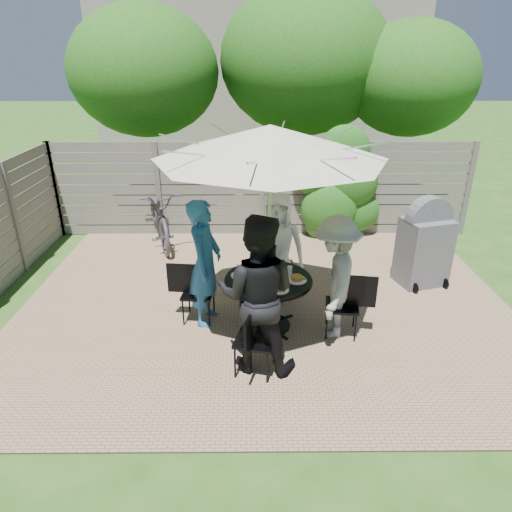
{
  "coord_description": "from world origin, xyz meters",
  "views": [
    {
      "loc": [
        -0.17,
        -5.57,
        3.37
      ],
      "look_at": [
        -0.14,
        -0.19,
        0.95
      ],
      "focal_mm": 32.0,
      "sensor_mm": 36.0,
      "label": 1
    }
  ],
  "objects_px": {
    "chair_right": "(342,317)",
    "syrup_jug": "(264,270)",
    "plate_right": "(297,279)",
    "glass_right": "(290,271)",
    "plate_front": "(264,290)",
    "bbq_grill": "(424,245)",
    "chair_left": "(198,304)",
    "bicycle": "(159,215)",
    "person_front": "(257,295)",
    "coffee_cup": "(279,267)",
    "glass_front": "(274,283)",
    "plate_back": "(272,265)",
    "umbrella": "(270,142)",
    "person_left": "(205,264)",
    "glass_back": "(264,264)",
    "patio_table": "(268,293)",
    "glass_left": "(247,275)",
    "chair_front": "(255,353)",
    "person_back": "(277,247)",
    "plate_extra": "(279,289)",
    "person_right": "(335,278)",
    "chair_back": "(278,276)",
    "plate_left": "(241,274)"
  },
  "relations": [
    {
      "from": "person_back",
      "to": "plate_left",
      "type": "distance_m",
      "value": 0.91
    },
    {
      "from": "plate_back",
      "to": "syrup_jug",
      "type": "height_order",
      "value": "syrup_jug"
    },
    {
      "from": "plate_extra",
      "to": "chair_left",
      "type": "bearing_deg",
      "value": 154.7
    },
    {
      "from": "bbq_grill",
      "to": "glass_front",
      "type": "bearing_deg",
      "value": -163.5
    },
    {
      "from": "plate_left",
      "to": "plate_front",
      "type": "xyz_separation_m",
      "value": [
        0.29,
        -0.42,
        0.0
      ]
    },
    {
      "from": "person_front",
      "to": "bicycle",
      "type": "bearing_deg",
      "value": -53.79
    },
    {
      "from": "chair_right",
      "to": "glass_left",
      "type": "distance_m",
      "value": 1.34
    },
    {
      "from": "person_left",
      "to": "person_back",
      "type": "bearing_deg",
      "value": -45.0
    },
    {
      "from": "chair_back",
      "to": "glass_right",
      "type": "relative_size",
      "value": 6.43
    },
    {
      "from": "person_left",
      "to": "chair_front",
      "type": "bearing_deg",
      "value": -139.33
    },
    {
      "from": "chair_right",
      "to": "glass_left",
      "type": "height_order",
      "value": "glass_left"
    },
    {
      "from": "person_front",
      "to": "person_right",
      "type": "bearing_deg",
      "value": -135.0
    },
    {
      "from": "patio_table",
      "to": "person_back",
      "type": "relative_size",
      "value": 0.8
    },
    {
      "from": "bicycle",
      "to": "plate_right",
      "type": "bearing_deg",
      "value": -72.27
    },
    {
      "from": "syrup_jug",
      "to": "bicycle",
      "type": "distance_m",
      "value": 3.51
    },
    {
      "from": "chair_front",
      "to": "person_front",
      "type": "height_order",
      "value": "person_front"
    },
    {
      "from": "plate_left",
      "to": "glass_left",
      "type": "bearing_deg",
      "value": -56.92
    },
    {
      "from": "glass_back",
      "to": "glass_front",
      "type": "distance_m",
      "value": 0.56
    },
    {
      "from": "chair_right",
      "to": "glass_right",
      "type": "bearing_deg",
      "value": -10.07
    },
    {
      "from": "person_front",
      "to": "coffee_cup",
      "type": "distance_m",
      "value": 1.06
    },
    {
      "from": "person_back",
      "to": "glass_left",
      "type": "relative_size",
      "value": 11.54
    },
    {
      "from": "person_back",
      "to": "plate_extra",
      "type": "xyz_separation_m",
      "value": [
        -0.03,
        -1.14,
        -0.06
      ]
    },
    {
      "from": "bbq_grill",
      "to": "plate_left",
      "type": "bearing_deg",
      "value": -173.14
    },
    {
      "from": "umbrella",
      "to": "chair_front",
      "type": "height_order",
      "value": "umbrella"
    },
    {
      "from": "bbq_grill",
      "to": "person_left",
      "type": "bearing_deg",
      "value": -177.48
    },
    {
      "from": "chair_back",
      "to": "chair_front",
      "type": "xyz_separation_m",
      "value": [
        -0.36,
        -1.9,
        -0.01
      ]
    },
    {
      "from": "chair_right",
      "to": "syrup_jug",
      "type": "bearing_deg",
      "value": -4.41
    },
    {
      "from": "person_back",
      "to": "plate_front",
      "type": "bearing_deg",
      "value": -90.0
    },
    {
      "from": "glass_back",
      "to": "glass_right",
      "type": "relative_size",
      "value": 1.0
    },
    {
      "from": "chair_left",
      "to": "bicycle",
      "type": "relative_size",
      "value": 0.41
    },
    {
      "from": "patio_table",
      "to": "glass_left",
      "type": "xyz_separation_m",
      "value": [
        -0.27,
        -0.06,
        0.29
      ]
    },
    {
      "from": "umbrella",
      "to": "glass_right",
      "type": "distance_m",
      "value": 1.67
    },
    {
      "from": "plate_right",
      "to": "glass_back",
      "type": "distance_m",
      "value": 0.53
    },
    {
      "from": "plate_back",
      "to": "bicycle",
      "type": "bearing_deg",
      "value": 127.73
    },
    {
      "from": "person_right",
      "to": "plate_extra",
      "type": "bearing_deg",
      "value": -65.22
    },
    {
      "from": "glass_back",
      "to": "glass_right",
      "type": "distance_m",
      "value": 0.4
    },
    {
      "from": "bicycle",
      "to": "plate_left",
      "type": "bearing_deg",
      "value": -80.57
    },
    {
      "from": "umbrella",
      "to": "person_left",
      "type": "height_order",
      "value": "umbrella"
    },
    {
      "from": "person_right",
      "to": "glass_left",
      "type": "height_order",
      "value": "person_right"
    },
    {
      "from": "person_front",
      "to": "plate_front",
      "type": "relative_size",
      "value": 7.18
    },
    {
      "from": "glass_left",
      "to": "glass_back",
      "type": "bearing_deg",
      "value": 56.34
    },
    {
      "from": "glass_back",
      "to": "glass_right",
      "type": "height_order",
      "value": "same"
    },
    {
      "from": "chair_back",
      "to": "glass_right",
      "type": "height_order",
      "value": "chair_back"
    },
    {
      "from": "plate_extra",
      "to": "bicycle",
      "type": "height_order",
      "value": "bicycle"
    },
    {
      "from": "plate_front",
      "to": "bbq_grill",
      "type": "height_order",
      "value": "bbq_grill"
    },
    {
      "from": "plate_right",
      "to": "glass_back",
      "type": "bearing_deg",
      "value": 140.16
    },
    {
      "from": "person_front",
      "to": "plate_extra",
      "type": "bearing_deg",
      "value": -108.76
    },
    {
      "from": "plate_right",
      "to": "glass_right",
      "type": "distance_m",
      "value": 0.15
    },
    {
      "from": "glass_left",
      "to": "glass_right",
      "type": "bearing_deg",
      "value": 11.34
    },
    {
      "from": "syrup_jug",
      "to": "glass_back",
      "type": "bearing_deg",
      "value": 91.43
    }
  ]
}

